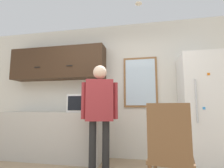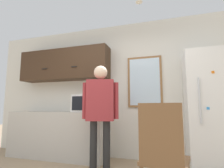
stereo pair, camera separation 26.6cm
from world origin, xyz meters
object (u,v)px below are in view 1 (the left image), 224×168
at_px(microwave, 84,103).
at_px(refrigerator, 204,110).
at_px(person, 100,106).
at_px(chair, 170,150).

height_order(microwave, refrigerator, refrigerator).
xyz_separation_m(person, chair, (0.94, -0.74, -0.45)).
xyz_separation_m(refrigerator, chair, (-0.69, -1.22, -0.38)).
distance_m(refrigerator, chair, 1.45).
bearing_deg(chair, microwave, -31.82).
height_order(microwave, chair, microwave).
height_order(refrigerator, chair, refrigerator).
bearing_deg(microwave, refrigerator, -0.44).
bearing_deg(chair, refrigerator, -109.48).
xyz_separation_m(microwave, chair, (1.39, -1.24, -0.50)).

